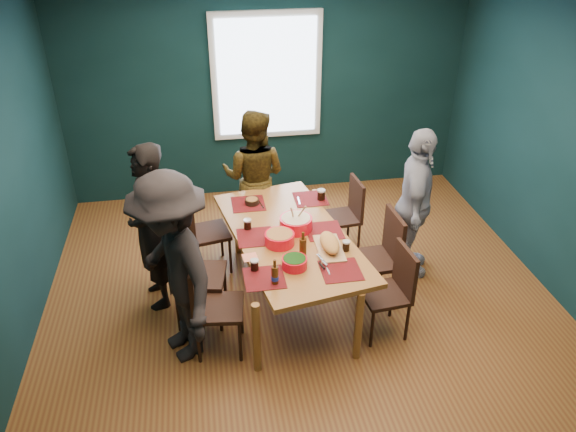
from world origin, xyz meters
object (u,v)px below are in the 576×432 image
Objects in this scene: person_near_left at (174,270)px; bowl_dumpling at (296,223)px; chair_left_mid at (189,267)px; bowl_salad at (280,238)px; chair_right_near at (394,285)px; cutting_board at (329,244)px; dining_table at (290,240)px; chair_left_near at (208,300)px; chair_right_mid at (382,251)px; chair_right_far at (348,210)px; person_right at (415,204)px; chair_left_far at (200,227)px; person_far_left at (151,228)px; person_back at (254,177)px; bowl_herbs at (294,262)px.

bowl_dumpling is (1.12, 0.64, -0.05)m from person_near_left.
bowl_salad is (0.83, -0.02, 0.23)m from chair_left_mid.
chair_right_near is 0.67m from cutting_board.
dining_table is 6.83× the size of bowl_dumpling.
chair_left_near is 0.97× the size of chair_right_mid.
dining_table is 7.79× the size of bowl_salad.
chair_right_far is 2.30m from person_near_left.
chair_left_near is at bearing 131.41° from person_right.
dining_table is at bearing -131.21° from bowl_dumpling.
chair_left_far is 1.62m from chair_right_far.
person_near_left is at bearing -171.10° from chair_right_mid.
chair_left_mid reaches higher than chair_left_near.
person_far_left is at bearing -146.19° from chair_left_far.
chair_right_far is (1.61, 0.14, -0.03)m from chair_left_far.
chair_left_mid is at bearing 143.93° from person_near_left.
chair_right_far is at bearing -6.05° from chair_left_far.
person_back reaches higher than chair_right_near.
chair_left_far is 2.92× the size of bowl_dumpling.
chair_right_near is 0.93m from bowl_herbs.
chair_left_mid is 0.52m from person_far_left.
person_far_left is 7.54× the size of bowl_herbs.
chair_left_near is at bearing -164.99° from cutting_board.
person_right is (0.45, 0.41, 0.25)m from chair_right_mid.
chair_left_mid is 1.05× the size of chair_right_mid.
chair_left_near is 0.57× the size of person_right.
chair_left_far is 2.20m from person_right.
cutting_board is (0.42, -0.16, -0.00)m from bowl_salad.
chair_right_mid is 1.08× the size of chair_right_near.
chair_left_near is at bearing -144.78° from chair_right_far.
chair_left_far is at bearing 152.12° from chair_right_mid.
bowl_herbs is at bearing 139.84° from person_right.
chair_left_near reaches higher than dining_table.
person_right is at bearing 38.86° from chair_right_mid.
chair_right_mid is (0.87, -0.14, -0.13)m from dining_table.
person_near_left is (-1.83, -1.34, 0.37)m from chair_right_far.
chair_right_near is at bearing 170.37° from person_right.
chair_right_near is (0.05, -1.39, 0.02)m from chair_right_far.
dining_table is 1.21m from person_near_left.
chair_left_mid is 1.09× the size of chair_left_near.
chair_left_far is at bearing 100.07° from person_right.
chair_left_near reaches higher than chair_left_far.
person_right is at bearing 31.29° from cutting_board.
chair_left_mid reaches higher than chair_left_far.
chair_left_near is 1.04× the size of chair_right_near.
chair_left_far is at bearing 146.97° from person_near_left.
chair_right_far is at bearing 44.71° from bowl_dumpling.
chair_left_mid is 0.64× the size of person_back.
chair_right_mid is 0.48m from chair_right_near.
bowl_herbs is at bearing 69.30° from person_near_left.
person_right is 5.15× the size of bowl_dumpling.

